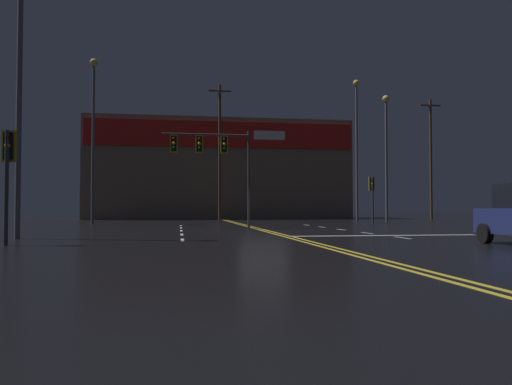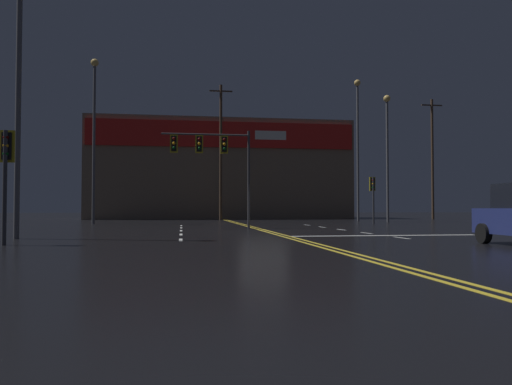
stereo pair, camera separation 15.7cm
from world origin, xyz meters
TOP-DOWN VIEW (x-y plane):
  - ground_plane at (0.00, 0.00)m, footprint 200.00×200.00m
  - road_markings at (0.68, -0.93)m, footprint 12.30×60.00m
  - traffic_signal_median at (-2.52, 2.38)m, footprint 4.88×0.36m
  - traffic_signal_corner_southwest at (-9.43, -8.91)m, footprint 0.42×0.36m
  - traffic_signal_corner_northeast at (9.22, 8.44)m, footprint 0.42×0.36m
  - streetlight_near_left at (12.30, 13.02)m, footprint 0.56×0.56m
  - streetlight_near_right at (-10.38, 11.94)m, footprint 0.56×0.56m
  - streetlight_median_approach at (10.99, 16.24)m, footprint 0.56×0.56m
  - streetlight_far_left at (-10.10, -5.72)m, footprint 0.56×0.56m
  - building_backdrop at (0.00, 29.69)m, footprint 27.32×10.23m
  - utility_pole_row at (1.04, 22.15)m, footprint 46.36×0.26m

SIDE VIEW (x-z plane):
  - ground_plane at x=0.00m, z-range 0.00..0.00m
  - road_markings at x=0.68m, z-range 0.00..0.01m
  - traffic_signal_corner_northeast at x=9.22m, z-range 0.78..4.11m
  - traffic_signal_corner_southwest at x=-9.43m, z-range 0.83..4.35m
  - traffic_signal_median at x=-2.52m, z-range 1.55..6.99m
  - building_backdrop at x=0.00m, z-range 0.02..10.34m
  - utility_pole_row at x=1.04m, z-range -0.43..12.48m
  - streetlight_near_left at x=12.30m, z-range 1.35..11.63m
  - streetlight_far_left at x=-10.10m, z-range 1.37..12.14m
  - streetlight_near_right at x=-10.38m, z-range 1.41..13.33m
  - streetlight_median_approach at x=10.99m, z-range 1.42..13.75m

